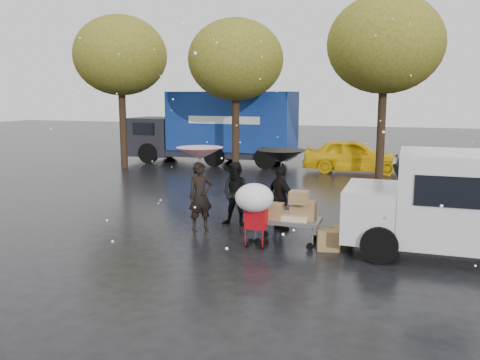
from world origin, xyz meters
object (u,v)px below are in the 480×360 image
(white_van, at_px, (475,203))
(vendor_cart, at_px, (290,213))
(blue_truck, at_px, (217,128))
(yellow_taxi, at_px, (353,156))
(person_pink, at_px, (200,196))
(shopping_cart, at_px, (255,201))
(person_black, at_px, (281,199))

(white_van, bearing_deg, vendor_cart, -176.37)
(vendor_cart, bearing_deg, blue_truck, 118.05)
(vendor_cart, height_order, yellow_taxi, yellow_taxi)
(person_pink, xyz_separation_m, shopping_cart, (1.74, -1.08, 0.21))
(shopping_cart, distance_m, yellow_taxi, 12.07)
(vendor_cart, distance_m, blue_truck, 14.03)
(shopping_cart, relative_size, white_van, 0.30)
(vendor_cart, bearing_deg, person_pink, 168.10)
(person_pink, xyz_separation_m, vendor_cart, (2.42, -0.51, -0.13))
(person_pink, height_order, vendor_cart, person_pink)
(person_pink, height_order, yellow_taxi, person_pink)
(person_black, bearing_deg, vendor_cart, 154.73)
(person_pink, xyz_separation_m, blue_truck, (-4.16, 11.84, 0.90))
(person_pink, distance_m, white_van, 6.25)
(person_black, height_order, white_van, white_van)
(person_black, height_order, vendor_cart, person_black)
(shopping_cart, bearing_deg, yellow_taxi, 86.10)
(shopping_cart, height_order, yellow_taxi, yellow_taxi)
(person_pink, height_order, shopping_cart, person_pink)
(person_pink, relative_size, white_van, 0.35)
(shopping_cart, height_order, blue_truck, blue_truck)
(person_black, relative_size, yellow_taxi, 0.38)
(person_black, bearing_deg, blue_truck, -22.08)
(person_black, relative_size, white_van, 0.33)
(person_pink, distance_m, blue_truck, 12.58)
(person_black, distance_m, yellow_taxi, 10.43)
(person_pink, relative_size, person_black, 1.05)
(vendor_cart, bearing_deg, yellow_taxi, 89.28)
(vendor_cart, bearing_deg, shopping_cart, -140.00)
(person_pink, relative_size, shopping_cart, 1.17)
(vendor_cart, bearing_deg, white_van, 3.63)
(vendor_cart, distance_m, yellow_taxi, 11.47)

